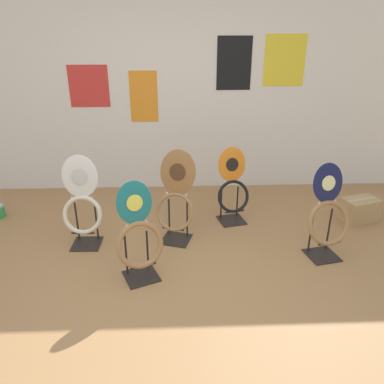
% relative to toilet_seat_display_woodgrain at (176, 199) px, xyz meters
% --- Properties ---
extents(ground_plane, '(14.00, 14.00, 0.00)m').
position_rel_toilet_seat_display_woodgrain_xyz_m(ground_plane, '(-0.01, -1.02, -0.45)').
color(ground_plane, '#A37547').
extents(wall_back, '(8.00, 0.07, 2.60)m').
position_rel_toilet_seat_display_woodgrain_xyz_m(wall_back, '(-0.00, 1.43, 0.85)').
color(wall_back, silver).
rests_on(wall_back, ground_plane).
extents(toilet_seat_display_woodgrain, '(0.45, 0.40, 0.93)m').
position_rel_toilet_seat_display_woodgrain_xyz_m(toilet_seat_display_woodgrain, '(0.00, 0.00, 0.00)').
color(toilet_seat_display_woodgrain, black).
rests_on(toilet_seat_display_woodgrain, ground_plane).
extents(toilet_seat_display_orange_sun, '(0.39, 0.34, 0.85)m').
position_rel_toilet_seat_display_woodgrain_xyz_m(toilet_seat_display_orange_sun, '(0.62, 0.37, -0.07)').
color(toilet_seat_display_orange_sun, black).
rests_on(toilet_seat_display_orange_sun, ground_plane).
extents(toilet_seat_display_white_plain, '(0.39, 0.29, 0.93)m').
position_rel_toilet_seat_display_woodgrain_xyz_m(toilet_seat_display_white_plain, '(-0.91, -0.08, -0.01)').
color(toilet_seat_display_white_plain, black).
rests_on(toilet_seat_display_white_plain, ground_plane).
extents(toilet_seat_display_navy_moon, '(0.46, 0.33, 0.91)m').
position_rel_toilet_seat_display_woodgrain_xyz_m(toilet_seat_display_navy_moon, '(1.40, -0.38, -0.04)').
color(toilet_seat_display_navy_moon, black).
rests_on(toilet_seat_display_navy_moon, ground_plane).
extents(toilet_seat_display_teal_sax, '(0.45, 0.37, 0.88)m').
position_rel_toilet_seat_display_woodgrain_xyz_m(toilet_seat_display_teal_sax, '(-0.31, -0.65, -0.06)').
color(toilet_seat_display_teal_sax, black).
rests_on(toilet_seat_display_teal_sax, ground_plane).
extents(storage_box, '(0.45, 0.36, 0.27)m').
position_rel_toilet_seat_display_woodgrain_xyz_m(storage_box, '(2.07, 0.32, -0.32)').
color(storage_box, tan).
rests_on(storage_box, ground_plane).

